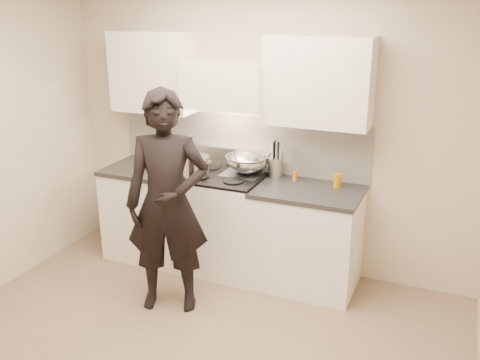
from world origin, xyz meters
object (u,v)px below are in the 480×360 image
at_px(stove, 222,222).
at_px(utensil_crock, 275,166).
at_px(person, 167,203).
at_px(wok, 246,162).
at_px(counter_right, 307,237).

relative_size(stove, utensil_crock, 2.81).
relative_size(stove, person, 0.52).
xyz_separation_m(stove, wok, (0.20, 0.11, 0.59)).
relative_size(utensil_crock, person, 0.19).
bearing_deg(wok, stove, -151.58).
xyz_separation_m(counter_right, person, (-0.95, -0.78, 0.46)).
bearing_deg(stove, counter_right, 0.00).
height_order(stove, person, person).
xyz_separation_m(utensil_crock, person, (-0.57, -0.98, -0.10)).
height_order(counter_right, utensil_crock, utensil_crock).
bearing_deg(utensil_crock, person, -120.14).
distance_m(wok, utensil_crock, 0.27).
distance_m(stove, utensil_crock, 0.74).
distance_m(utensil_crock, person, 1.14).
height_order(counter_right, person, person).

